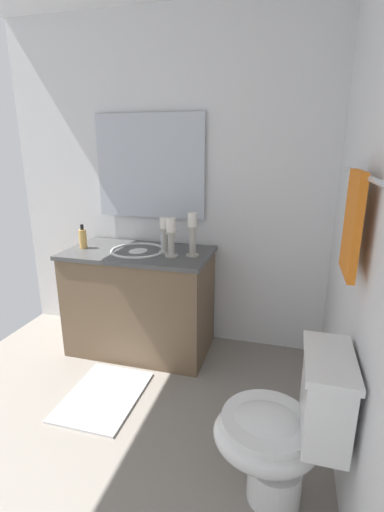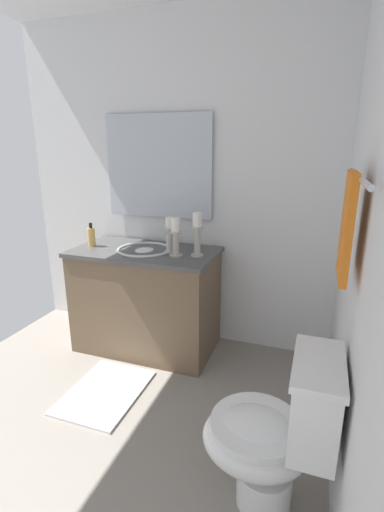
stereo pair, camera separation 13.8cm
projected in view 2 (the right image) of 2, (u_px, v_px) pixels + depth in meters
The scene contains 14 objects.
floor at pixel (87, 439), 1.99m from camera, with size 2.62×2.52×0.02m, color gray.
wall_back at pixel (375, 237), 1.23m from camera, with size 2.62×0.04×2.45m, color white.
wall_left at pixel (174, 186), 2.82m from camera, with size 0.04×2.52×2.45m, color white.
vanity_cabinet at pixel (146, 299), 2.80m from camera, with size 0.58×1.07×0.79m.
sink_basin at pixel (145, 255), 2.70m from camera, with size 0.40×0.40×0.24m.
mirror at pixel (158, 167), 2.77m from camera, with size 0.02×0.85×0.76m, color silver.
candle_holder_tall at pixel (197, 233), 2.49m from camera, with size 0.09×0.09×0.30m.
candle_holder_short at pixel (176, 236), 2.49m from camera, with size 0.09×0.09×0.27m.
candle_holder_mid at pixel (170, 234), 2.59m from camera, with size 0.09×0.09×0.26m.
soap_bottle at pixel (91, 237), 2.77m from camera, with size 0.06×0.06×0.18m.
toilet at pixel (272, 435), 1.52m from camera, with size 0.39×0.54×0.75m.
towel_bar at pixel (359, 177), 1.35m from camera, with size 0.02×0.02×0.84m, color silver.
towel_near_vanity at pixel (347, 226), 1.41m from camera, with size 0.28×0.03×0.42m, color orange.
bath_mat at pixel (105, 392), 2.35m from camera, with size 0.60×0.44×0.02m, color silver.
Camera 2 is at (1.34, 1.08, 1.52)m, focal length 25.64 mm.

